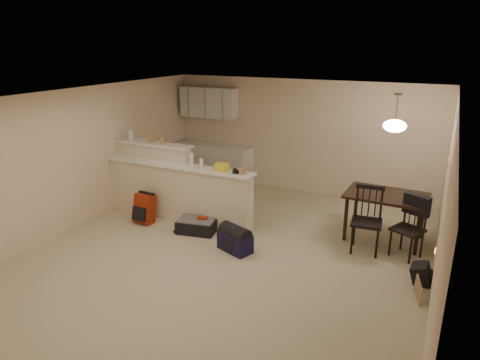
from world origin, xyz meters
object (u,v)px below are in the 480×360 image
Objects in this scene: dining_table at (386,200)px; pendant_lamp at (395,125)px; navy_duffel at (235,242)px; dining_chair_near at (367,221)px; red_backpack at (145,208)px; suitcase at (197,226)px; black_daypack at (421,274)px; dining_chair_far at (408,228)px.

pendant_lamp is (0.00, -0.00, 1.27)m from dining_table.
dining_chair_near is at bearing 46.38° from navy_duffel.
dining_chair_near is 4.01m from red_backpack.
pendant_lamp is at bearing 10.65° from suitcase.
dining_table is at bearing 65.84° from dining_chair_near.
red_backpack is 4.85m from black_daypack.
dining_table is at bearing 20.98° from red_backpack.
pendant_lamp is 0.92× the size of suitcase.
black_daypack is (0.29, -0.71, -0.35)m from dining_chair_far.
dining_chair_far is at bearing -47.92° from dining_table.
dining_chair_near is 3.51× the size of black_daypack.
dining_table is at bearing 10.65° from suitcase.
dining_table is 2.41× the size of navy_duffel.
suitcase is at bearing -179.31° from navy_duffel.
navy_duffel is (2.05, -0.29, -0.12)m from red_backpack.
red_backpack is at bearing -177.25° from dining_chair_near.
dining_chair_far reaches higher than suitcase.
navy_duffel is (-2.09, -1.51, -1.84)m from pendant_lamp.
pendant_lamp is 1.11× the size of navy_duffel.
dining_chair_far is (0.61, 0.10, -0.05)m from dining_chair_near.
navy_duffel is 2.81m from black_daypack.
pendant_lamp is at bearing -42.91° from dining_table.
pendant_lamp is 1.64m from dining_chair_far.
pendant_lamp is at bearing 155.21° from dining_chair_far.
pendant_lamp reaches higher than black_daypack.
dining_chair_near is (-0.20, -0.60, -1.45)m from pendant_lamp.
dining_chair_far reaches higher than dining_table.
suitcase is 1.00m from navy_duffel.
dining_table is 1.38× the size of dining_chair_far.
dining_chair_near is at bearing -105.91° from dining_table.
pendant_lamp reaches higher than red_backpack.
suitcase is at bearing -174.86° from dining_chair_near.
dining_chair_far is 4.63m from red_backpack.
black_daypack is at bearing -11.10° from suitcase.
black_daypack is (3.74, -0.04, 0.02)m from suitcase.
pendant_lamp is at bearing 56.61° from navy_duffel.
dining_chair_near is 2.92m from suitcase.
pendant_lamp is 3.75m from suitcase.
red_backpack is at bearing 172.23° from suitcase.
dining_table is 4.39× the size of black_daypack.
navy_duffel is (-1.90, -0.91, -0.39)m from dining_chair_near.
red_backpack is at bearing -163.58° from pendant_lamp.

